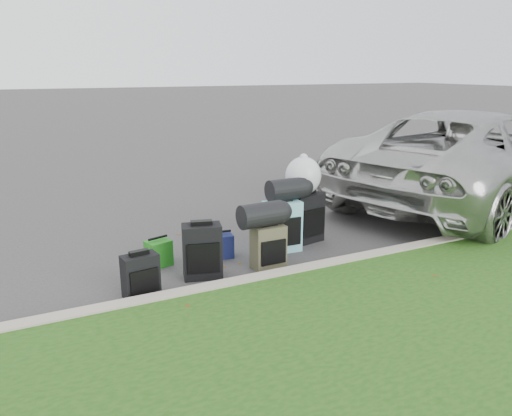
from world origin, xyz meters
name	(u,v)px	position (x,y,z in m)	size (l,w,h in m)	color
ground	(269,250)	(0.00, 0.00, 0.00)	(120.00, 120.00, 0.00)	#383535
curb	(309,271)	(0.00, -1.00, 0.07)	(120.00, 0.18, 0.15)	#9E937F
suv	(471,157)	(4.36, 0.63, 0.83)	(2.75, 5.97, 1.66)	#B7B7B2
suitcase_small_black	(141,276)	(-1.87, -0.62, 0.23)	(0.37, 0.21, 0.47)	black
suitcase_large_black_left	(202,251)	(-1.10, -0.44, 0.32)	(0.44, 0.27, 0.64)	black
suitcase_olive	(268,247)	(-0.29, -0.52, 0.27)	(0.39, 0.24, 0.54)	#3C3927
suitcase_teal	(282,226)	(0.15, -0.08, 0.34)	(0.47, 0.28, 0.68)	#5FA0B4
suitcase_large_black_right	(306,218)	(0.63, 0.10, 0.34)	(0.46, 0.28, 0.69)	black
tote_green	(159,253)	(-1.47, 0.14, 0.16)	(0.28, 0.23, 0.32)	#207A1B
tote_navy	(221,246)	(-0.67, 0.05, 0.15)	(0.29, 0.22, 0.31)	#161C4E
duffel_left	(261,215)	(-0.38, -0.51, 0.68)	(0.29, 0.29, 0.54)	black
duffel_right	(287,189)	(0.23, -0.03, 0.82)	(0.29, 0.29, 0.52)	black
trash_bag	(303,176)	(0.59, 0.14, 0.94)	(0.50, 0.50, 0.50)	silver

